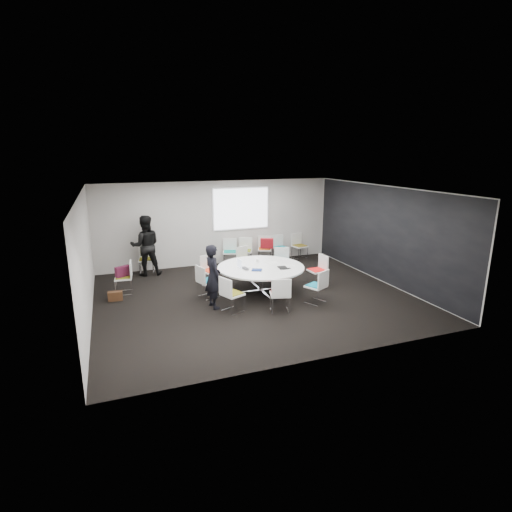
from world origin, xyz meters
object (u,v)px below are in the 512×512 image
object	(u,v)px
chair_back_d	(280,253)
maroon_bag	(123,271)
person_back	(146,246)
chair_ring_b	(282,268)
chair_ring_a	(317,276)
chair_ring_f	(232,301)
brown_bag	(115,296)
chair_back_e	(299,251)
chair_ring_d	(211,277)
chair_ring_h	(316,293)
chair_person_back	(147,265)
chair_back_b	(245,256)
conference_table	(261,273)
laptop	(247,268)
person_main	(213,276)
chair_back_c	(265,254)
chair_ring_e	(207,287)
chair_spare_left	(125,284)
chair_ring_g	(280,301)
cup	(257,261)
chair_ring_c	(246,266)
chair_back_a	(230,257)

from	to	relation	value
chair_back_d	maroon_bag	size ratio (longest dim) A/B	2.20
person_back	chair_ring_b	bearing A→B (deg)	159.04
chair_ring_a	chair_ring_f	xyz separation A→B (m)	(-2.85, -1.01, 0.00)
person_back	chair_back_d	bearing A→B (deg)	-176.19
person_back	brown_bag	world-z (taller)	person_back
chair_back_e	chair_ring_d	bearing A→B (deg)	15.07
chair_ring_h	chair_person_back	size ratio (longest dim) A/B	1.00
chair_back_b	chair_person_back	bearing A→B (deg)	23.72
chair_ring_a	chair_ring_f	bearing A→B (deg)	104.96
conference_table	chair_ring_b	distance (m)	1.56
chair_ring_d	maroon_bag	distance (m)	2.39
chair_person_back	laptop	world-z (taller)	chair_person_back
chair_back_b	person_main	bearing A→B (deg)	84.24
laptop	chair_back_c	bearing A→B (deg)	-34.19
chair_ring_d	person_back	distance (m)	2.45
chair_ring_e	person_back	xyz separation A→B (m)	(-1.28, 2.61, 0.66)
person_main	chair_ring_d	bearing A→B (deg)	-20.71
maroon_bag	chair_ring_b	bearing A→B (deg)	-1.49
chair_ring_a	chair_ring_f	size ratio (longest dim) A/B	1.00
chair_spare_left	chair_person_back	distance (m)	1.84
chair_back_c	chair_ring_g	bearing A→B (deg)	94.23
chair_ring_d	laptop	distance (m)	1.36
chair_back_e	person_main	xyz separation A→B (m)	(-4.07, -3.49, 0.52)
chair_ring_b	chair_ring_g	distance (m)	2.80
conference_table	person_back	distance (m)	3.88
chair_back_b	cup	bearing A→B (deg)	103.49
chair_ring_f	conference_table	bearing A→B (deg)	109.84
chair_ring_h	maroon_bag	size ratio (longest dim) A/B	2.20
chair_ring_e	brown_bag	world-z (taller)	chair_ring_e
conference_table	brown_bag	distance (m)	3.83
chair_ring_e	chair_back_e	distance (m)	4.91
person_back	cup	distance (m)	3.62
chair_back_e	person_back	xyz separation A→B (m)	(-5.34, -0.16, 0.66)
chair_back_e	chair_ring_g	bearing A→B (deg)	46.68
chair_ring_a	cup	distance (m)	1.78
chair_spare_left	person_main	bearing A→B (deg)	-126.62
conference_table	chair_ring_c	world-z (taller)	chair_ring_c
chair_back_a	chair_back_b	size ratio (longest dim) A/B	1.00
chair_ring_f	cup	size ratio (longest dim) A/B	9.78
chair_ring_g	chair_spare_left	size ratio (longest dim) A/B	1.00
chair_back_a	chair_ring_f	bearing A→B (deg)	91.63
chair_ring_g	laptop	xyz separation A→B (m)	(-0.35, 1.39, 0.47)
chair_back_d	person_main	distance (m)	4.82
person_main	chair_ring_e	bearing A→B (deg)	-10.04
chair_back_b	person_main	size ratio (longest dim) A/B	0.56
chair_ring_f	chair_person_back	distance (m)	4.25
chair_ring_d	brown_bag	world-z (taller)	chair_ring_d
chair_ring_f	maroon_bag	xyz separation A→B (m)	(-2.36, 2.25, 0.34)
chair_ring_b	chair_spare_left	xyz separation A→B (m)	(-4.58, 0.12, 0.00)
chair_back_c	chair_ring_a	bearing A→B (deg)	120.15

